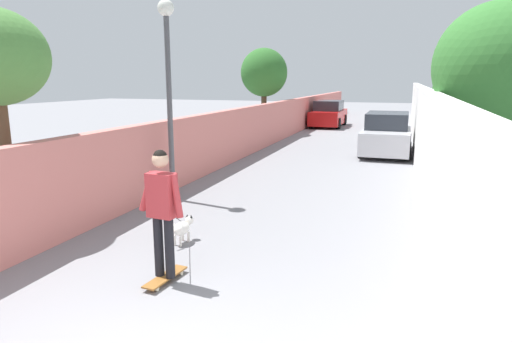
% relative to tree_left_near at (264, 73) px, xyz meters
% --- Properties ---
extents(ground_plane, '(80.00, 80.00, 0.00)m').
position_rel_tree_left_near_xyz_m(ground_plane, '(-5.00, -4.46, -3.09)').
color(ground_plane, gray).
extents(wall_left, '(48.00, 0.30, 1.78)m').
position_rel_tree_left_near_xyz_m(wall_left, '(-7.00, -1.42, -2.20)').
color(wall_left, '#CC726B').
rests_on(wall_left, ground).
extents(fence_right, '(48.00, 0.30, 2.51)m').
position_rel_tree_left_near_xyz_m(fence_right, '(-7.00, -7.50, -1.84)').
color(fence_right, white).
rests_on(fence_right, ground).
extents(tree_left_near, '(2.37, 2.37, 4.33)m').
position_rel_tree_left_near_xyz_m(tree_left_near, '(0.00, 0.00, 0.00)').
color(tree_left_near, '#473523').
rests_on(tree_left_near, ground).
extents(tree_right_far, '(2.58, 2.58, 4.34)m').
position_rel_tree_left_near_xyz_m(tree_right_far, '(-11.50, -8.75, -0.08)').
color(tree_right_far, brown).
rests_on(tree_right_far, ground).
extents(tree_right_distant, '(1.99, 1.99, 3.30)m').
position_rel_tree_left_near_xyz_m(tree_right_distant, '(-6.00, -8.76, -0.70)').
color(tree_right_distant, brown).
rests_on(tree_right_distant, ground).
extents(lamp_post, '(0.36, 0.36, 4.45)m').
position_rel_tree_left_near_xyz_m(lamp_post, '(-13.13, -1.97, -0.06)').
color(lamp_post, '#4C4C51').
rests_on(lamp_post, ground).
extents(skateboard, '(0.82, 0.28, 0.08)m').
position_rel_tree_left_near_xyz_m(skateboard, '(-17.02, -4.01, -3.02)').
color(skateboard, brown).
rests_on(skateboard, ground).
extents(person_skateboarder, '(0.26, 0.72, 1.77)m').
position_rel_tree_left_near_xyz_m(person_skateboarder, '(-17.02, -4.01, -1.97)').
color(person_skateboarder, black).
rests_on(person_skateboarder, skateboard).
extents(dog, '(1.72, 0.62, 1.06)m').
position_rel_tree_left_near_xyz_m(dog, '(-15.60, -3.53, -2.82)').
color(dog, white).
rests_on(dog, ground).
extents(car_near, '(4.36, 1.80, 1.54)m').
position_rel_tree_left_near_xyz_m(car_near, '(-4.52, -6.35, -2.38)').
color(car_near, silver).
rests_on(car_near, ground).
extents(car_far, '(4.08, 1.80, 1.54)m').
position_rel_tree_left_near_xyz_m(car_far, '(4.70, -2.57, -2.38)').
color(car_far, '#B71414').
rests_on(car_far, ground).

